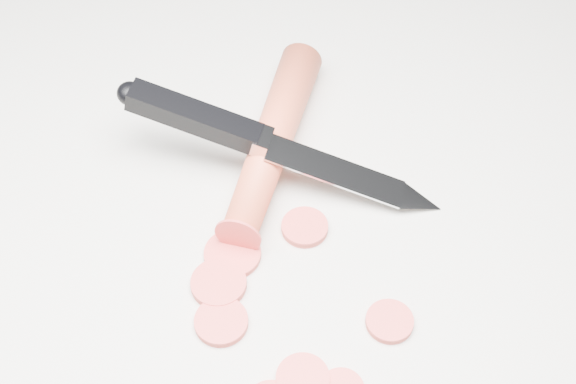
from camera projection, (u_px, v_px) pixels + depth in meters
ground at (270, 247)px, 0.57m from camera, size 2.40×2.40×0.00m
carrot at (273, 139)px, 0.61m from camera, size 0.16×0.15×0.03m
carrot_slice_0 at (221, 322)px, 0.53m from camera, size 0.04×0.04×0.01m
carrot_slice_2 at (233, 254)px, 0.57m from camera, size 0.04×0.04×0.01m
carrot_slice_3 at (390, 321)px, 0.53m from camera, size 0.03×0.03×0.01m
carrot_slice_4 at (305, 227)px, 0.58m from camera, size 0.03×0.03×0.01m
carrot_slice_5 at (219, 284)px, 0.55m from camera, size 0.04×0.04×0.01m
carrot_slice_7 at (303, 379)px, 0.51m from camera, size 0.03×0.03×0.01m
kitchen_knife at (281, 145)px, 0.59m from camera, size 0.18×0.20×0.07m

